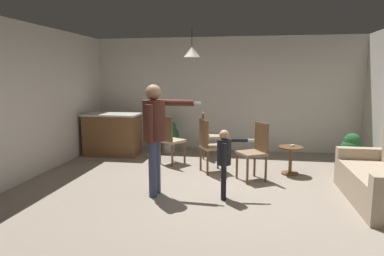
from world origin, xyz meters
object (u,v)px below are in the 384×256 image
(potted_plant_by_wall, at_px, (352,148))
(dining_chair_near_wall, at_px, (170,138))
(dining_chair_spare, at_px, (255,149))
(potted_plant_corner, at_px, (168,134))
(dining_chair_by_counter, at_px, (208,133))
(side_table_by_couch, at_px, (291,157))
(person_adult, at_px, (155,128))
(person_child, at_px, (225,156))
(kitchen_counter, at_px, (112,134))
(dining_chair_centre_back, at_px, (209,144))
(spare_remote_on_table, at_px, (292,146))

(potted_plant_by_wall, bearing_deg, dining_chair_near_wall, -171.61)
(dining_chair_spare, relative_size, potted_plant_corner, 1.30)
(dining_chair_by_counter, relative_size, dining_chair_near_wall, 1.00)
(dining_chair_by_counter, distance_m, dining_chair_spare, 1.81)
(side_table_by_couch, relative_size, person_adult, 0.31)
(person_child, xyz_separation_m, potted_plant_by_wall, (2.39, 2.35, -0.28))
(side_table_by_couch, bearing_deg, potted_plant_by_wall, 34.17)
(side_table_by_couch, bearing_deg, potted_plant_corner, 151.33)
(person_adult, height_order, dining_chair_by_counter, person_adult)
(kitchen_counter, xyz_separation_m, person_adult, (1.69, -2.40, 0.56))
(dining_chair_centre_back, bearing_deg, dining_chair_by_counter, 159.51)
(side_table_by_couch, distance_m, spare_remote_on_table, 0.21)
(potted_plant_corner, relative_size, spare_remote_on_table, 5.90)
(dining_chair_spare, bearing_deg, kitchen_counter, 35.53)
(kitchen_counter, height_order, dining_chair_near_wall, dining_chair_near_wall)
(person_adult, height_order, dining_chair_centre_back, person_adult)
(side_table_by_couch, height_order, dining_chair_centre_back, dining_chair_centre_back)
(dining_chair_near_wall, bearing_deg, potted_plant_by_wall, 40.31)
(dining_chair_by_counter, relative_size, dining_chair_centre_back, 1.00)
(person_child, bearing_deg, dining_chair_spare, 150.45)
(person_child, bearing_deg, side_table_by_couch, 137.56)
(spare_remote_on_table, bearing_deg, dining_chair_spare, -146.33)
(spare_remote_on_table, bearing_deg, dining_chair_near_wall, 171.70)
(dining_chair_centre_back, height_order, potted_plant_by_wall, dining_chair_centre_back)
(dining_chair_near_wall, bearing_deg, potted_plant_corner, 136.89)
(side_table_by_couch, xyz_separation_m, dining_chair_by_counter, (-1.65, 1.06, 0.22))
(side_table_by_couch, relative_size, potted_plant_by_wall, 0.79)
(dining_chair_spare, distance_m, potted_plant_by_wall, 2.35)
(dining_chair_spare, bearing_deg, dining_chair_by_counter, 2.55)
(dining_chair_near_wall, height_order, potted_plant_corner, dining_chair_near_wall)
(potted_plant_corner, xyz_separation_m, potted_plant_by_wall, (3.94, -0.58, -0.06))
(spare_remote_on_table, bearing_deg, person_child, -127.18)
(dining_chair_spare, xyz_separation_m, potted_plant_by_wall, (1.93, 1.32, -0.18))
(person_adult, distance_m, dining_chair_by_counter, 2.63)
(kitchen_counter, distance_m, dining_chair_centre_back, 2.56)
(potted_plant_by_wall, bearing_deg, dining_chair_centre_back, -160.42)
(side_table_by_couch, xyz_separation_m, person_adult, (-2.14, -1.48, 0.71))
(dining_chair_by_counter, xyz_separation_m, dining_chair_spare, (1.01, -1.51, 0.00))
(side_table_by_couch, height_order, dining_chair_by_counter, dining_chair_by_counter)
(dining_chair_spare, relative_size, spare_remote_on_table, 7.69)
(kitchen_counter, xyz_separation_m, side_table_by_couch, (3.83, -0.92, -0.15))
(side_table_by_couch, xyz_separation_m, dining_chair_centre_back, (-1.48, -0.11, 0.22))
(dining_chair_spare, bearing_deg, spare_remote_on_table, -87.50)
(person_child, bearing_deg, kitchen_counter, -137.08)
(person_adult, xyz_separation_m, dining_chair_by_counter, (0.49, 2.54, -0.49))
(potted_plant_by_wall, bearing_deg, spare_remote_on_table, -145.27)
(dining_chair_centre_back, distance_m, spare_remote_on_table, 1.50)
(person_child, xyz_separation_m, spare_remote_on_table, (1.11, 1.47, -0.10))
(person_child, height_order, potted_plant_by_wall, person_child)
(kitchen_counter, xyz_separation_m, dining_chair_centre_back, (2.34, -1.03, 0.07))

